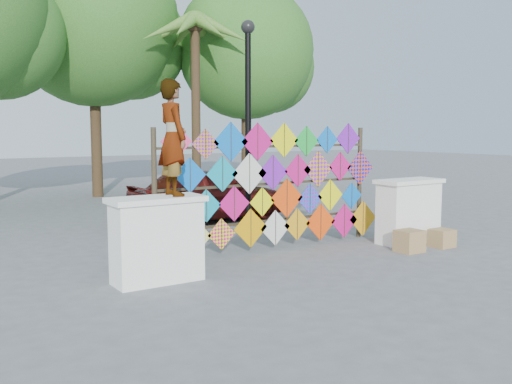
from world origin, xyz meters
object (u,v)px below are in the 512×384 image
at_px(kite_rack, 277,186).
at_px(lamppost, 248,108).
at_px(vendor_woman, 173,138).
at_px(sedan, 208,194).

height_order(kite_rack, lamppost, lamppost).
relative_size(vendor_woman, lamppost, 0.39).
bearing_deg(sedan, kite_rack, 170.82).
distance_m(sedan, lamppost, 3.19).
xyz_separation_m(kite_rack, lamppost, (0.16, 1.27, 1.49)).
bearing_deg(kite_rack, vendor_woman, -160.09).
bearing_deg(sedan, vendor_woman, 145.40).
height_order(vendor_woman, lamppost, lamppost).
relative_size(vendor_woman, sedan, 0.43).
distance_m(vendor_woman, sedan, 5.77).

